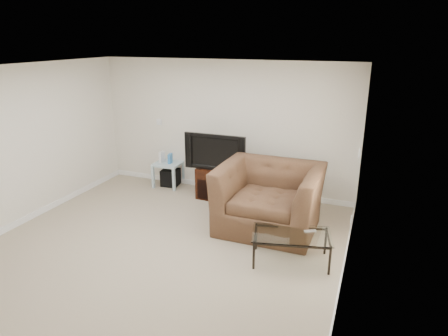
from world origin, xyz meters
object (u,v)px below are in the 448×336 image
at_px(side_table, 169,174).
at_px(recliner, 270,187).
at_px(coffee_table, 291,248).
at_px(television, 217,151).
at_px(tv_stand, 218,183).
at_px(subwoofer, 171,177).

bearing_deg(side_table, recliner, -24.45).
bearing_deg(recliner, coffee_table, -57.63).
bearing_deg(side_table, television, -12.53).
height_order(tv_stand, recliner, recliner).
relative_size(side_table, recliner, 0.33).
xyz_separation_m(subwoofer, recliner, (2.35, -1.10, 0.50)).
distance_m(television, subwoofer, 1.39).
height_order(tv_stand, side_table, tv_stand).
relative_size(recliner, coffee_table, 1.50).
xyz_separation_m(television, recliner, (1.21, -0.82, -0.24)).
xyz_separation_m(television, subwoofer, (-1.14, 0.28, -0.75)).
height_order(television, recliner, recliner).
distance_m(side_table, subwoofer, 0.08).
height_order(tv_stand, television, television).
distance_m(television, recliner, 1.48).
height_order(side_table, recliner, recliner).
bearing_deg(tv_stand, subwoofer, 170.43).
bearing_deg(television, coffee_table, -44.19).
height_order(television, side_table, television).
bearing_deg(tv_stand, coffee_table, -41.63).
height_order(side_table, subwoofer, side_table).
height_order(tv_stand, subwoofer, tv_stand).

